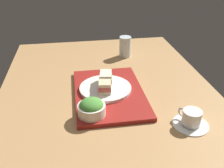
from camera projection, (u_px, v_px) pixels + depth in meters
The scene contains 8 objects.
ground_plane at pixel (109, 96), 115.60cm from camera, with size 140.00×100.00×3.00cm, color tan.
serving_tray at pixel (108, 93), 112.83cm from camera, with size 44.96×30.44×1.88cm, color maroon.
sandwich_plate at pixel (105, 89), 113.15cm from camera, with size 23.50×23.50×1.40cm, color white.
sandwich_near at pixel (106, 78), 114.00cm from camera, with size 8.98×6.86×5.77cm.
sandwich_far at pixel (105, 86), 108.93cm from camera, with size 8.68×6.72×5.01cm.
salad_bowl at pixel (92, 108), 95.82cm from camera, with size 10.85×10.85×6.93cm.
coffee_cup at pixel (191, 119), 93.49cm from camera, with size 13.55×13.55×6.46cm.
drinking_glass at pixel (125, 47), 148.41cm from camera, with size 6.89×6.89×12.15cm, color silver.
Camera 1 is at (96.69, -13.91, 60.58)cm, focal length 40.13 mm.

